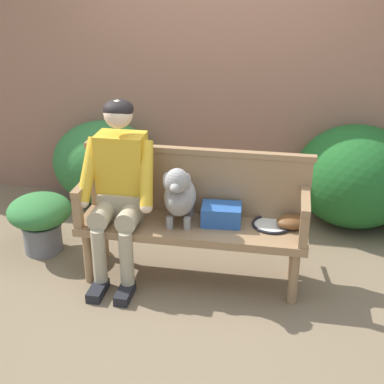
{
  "coord_description": "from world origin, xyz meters",
  "views": [
    {
      "loc": [
        0.62,
        -3.39,
        2.26
      ],
      "look_at": [
        0.0,
        0.0,
        0.71
      ],
      "focal_mm": 50.83,
      "sensor_mm": 36.0,
      "label": 1
    }
  ],
  "objects": [
    {
      "name": "baseball_glove",
      "position": [
        0.7,
        0.07,
        0.5
      ],
      "size": [
        0.25,
        0.22,
        0.09
      ],
      "primitive_type": "ellipsoid",
      "rotation": [
        0.0,
        0.0,
        0.24
      ],
      "color": "brown",
      "rests_on": "garden_bench"
    },
    {
      "name": "dog_on_bench",
      "position": [
        -0.09,
        -0.03,
        0.69
      ],
      "size": [
        0.24,
        0.48,
        0.47
      ],
      "color": "gray",
      "rests_on": "garden_bench"
    },
    {
      "name": "person_seated",
      "position": [
        -0.52,
        -0.01,
        0.73
      ],
      "size": [
        0.56,
        0.63,
        1.33
      ],
      "color": "black",
      "rests_on": "ground"
    },
    {
      "name": "garden_bench",
      "position": [
        0.0,
        0.0,
        0.39
      ],
      "size": [
        1.64,
        0.46,
        0.46
      ],
      "color": "#93704C",
      "rests_on": "ground"
    },
    {
      "name": "hedge_bush_mid_right",
      "position": [
        1.24,
        1.14,
        0.45
      ],
      "size": [
        1.05,
        0.96,
        0.9
      ],
      "primitive_type": "ellipsoid",
      "color": "#1E5B23",
      "rests_on": "ground"
    },
    {
      "name": "potted_plant",
      "position": [
        -1.27,
        0.19,
        0.3
      ],
      "size": [
        0.51,
        0.51,
        0.48
      ],
      "color": "slate",
      "rests_on": "ground"
    },
    {
      "name": "hedge_bush_far_right",
      "position": [
        -1.04,
        1.15,
        0.41
      ],
      "size": [
        1.0,
        0.74,
        0.82
      ],
      "primitive_type": "ellipsoid",
      "color": "#337538",
      "rests_on": "ground"
    },
    {
      "name": "ground_plane",
      "position": [
        0.0,
        0.0,
        0.0
      ],
      "size": [
        40.0,
        40.0,
        0.0
      ],
      "primitive_type": "plane",
      "color": "#7A664C"
    },
    {
      "name": "sports_bag",
      "position": [
        0.2,
        0.05,
        0.53
      ],
      "size": [
        0.29,
        0.22,
        0.14
      ],
      "primitive_type": "cube",
      "rotation": [
        0.0,
        0.0,
        0.07
      ],
      "color": "#2856A3",
      "rests_on": "garden_bench"
    },
    {
      "name": "tennis_racket",
      "position": [
        0.56,
        0.1,
        0.47
      ],
      "size": [
        0.33,
        0.58,
        0.03
      ],
      "color": "black",
      "rests_on": "garden_bench"
    },
    {
      "name": "brick_garden_fence",
      "position": [
        0.0,
        1.53,
        1.12
      ],
      "size": [
        8.0,
        0.3,
        2.23
      ],
      "primitive_type": "cube",
      "color": "#936651",
      "rests_on": "ground"
    },
    {
      "name": "bench_armrest_right_end",
      "position": [
        0.78,
        -0.08,
        0.66
      ],
      "size": [
        0.06,
        0.46,
        0.28
      ],
      "color": "#93704C",
      "rests_on": "garden_bench"
    },
    {
      "name": "bench_backrest",
      "position": [
        0.0,
        0.2,
        0.71
      ],
      "size": [
        1.68,
        0.06,
        0.5
      ],
      "color": "#93704C",
      "rests_on": "garden_bench"
    },
    {
      "name": "bench_armrest_left_end",
      "position": [
        -0.78,
        -0.08,
        0.66
      ],
      "size": [
        0.06,
        0.46,
        0.28
      ],
      "color": "#93704C",
      "rests_on": "garden_bench"
    }
  ]
}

